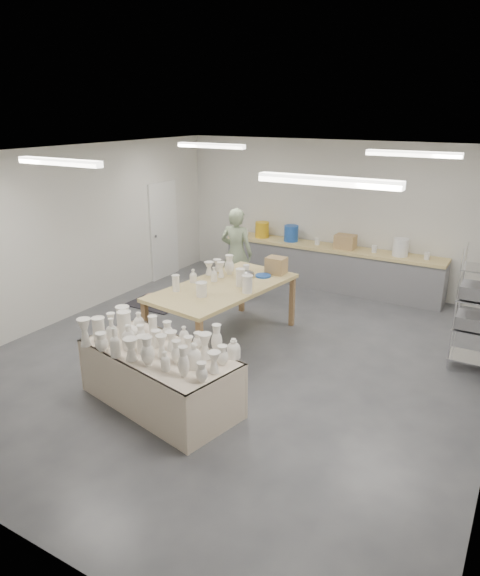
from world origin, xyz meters
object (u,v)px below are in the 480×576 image
Objects in this scene: drying_table at (159,373)px; potter at (237,253)px; work_table at (228,285)px; red_stool at (243,280)px.

potter is (-1.17, 3.92, 0.47)m from drying_table.
red_stool is at bearing 121.46° from work_table.
drying_table is 5.58× the size of red_stool.
potter reaches higher than red_stool.
potter is at bearing 118.64° from drying_table.
drying_table is 4.35m from red_stool.
red_stool is (0.00, 0.27, -0.64)m from potter.
potter is at bearing 124.62° from work_table.
work_table is at bearing 109.84° from drying_table.
drying_table is 1.26× the size of potter.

